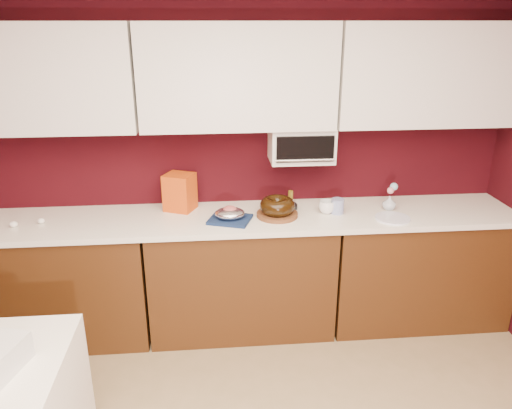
{
  "coord_description": "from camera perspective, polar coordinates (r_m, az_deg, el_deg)",
  "views": [
    {
      "loc": [
        -0.19,
        -1.34,
        2.22
      ],
      "look_at": [
        0.1,
        1.84,
        1.02
      ],
      "focal_mm": 35.0,
      "sensor_mm": 36.0,
      "label": 1
    }
  ],
  "objects": [
    {
      "name": "base_cabinet_right",
      "position": [
        4.04,
        17.7,
        -6.8
      ],
      "size": [
        1.31,
        0.58,
        0.86
      ],
      "primitive_type": "cube",
      "color": "#45250D",
      "rests_on": "floor"
    },
    {
      "name": "foil_ham_nest",
      "position": [
        3.44,
        -3.0,
        -1.02
      ],
      "size": [
        0.22,
        0.19,
        0.08
      ],
      "primitive_type": "ellipsoid",
      "rotation": [
        0.0,
        0.0,
        0.09
      ],
      "color": "white",
      "rests_on": "navy_towel"
    },
    {
      "name": "dark_pan",
      "position": [
        3.68,
        3.35,
        -0.21
      ],
      "size": [
        0.21,
        0.21,
        0.03
      ],
      "primitive_type": "cylinder",
      "rotation": [
        0.0,
        0.0,
        -0.19
      ],
      "color": "black",
      "rests_on": "countertop"
    },
    {
      "name": "countertop",
      "position": [
        3.55,
        -1.77,
        -1.61
      ],
      "size": [
        4.0,
        0.62,
        0.04
      ],
      "primitive_type": "cube",
      "color": "white",
      "rests_on": "base_cabinet_center"
    },
    {
      "name": "base_cabinet_left",
      "position": [
        3.91,
        -21.83,
        -8.3
      ],
      "size": [
        1.31,
        0.58,
        0.86
      ],
      "primitive_type": "cube",
      "color": "#45250D",
      "rests_on": "floor"
    },
    {
      "name": "flower_vase",
      "position": [
        3.76,
        15.0,
        0.28
      ],
      "size": [
        0.1,
        0.1,
        0.12
      ],
      "primitive_type": "imported",
      "rotation": [
        0.0,
        0.0,
        0.41
      ],
      "color": "#B2BDCA",
      "rests_on": "countertop"
    },
    {
      "name": "flower_blue",
      "position": [
        3.75,
        15.48,
        1.98
      ],
      "size": [
        0.06,
        0.06,
        0.06
      ],
      "primitive_type": "sphere",
      "color": "#88C1DA",
      "rests_on": "flower_vase"
    },
    {
      "name": "amber_bottle",
      "position": [
        3.74,
        3.96,
        0.78
      ],
      "size": [
        0.05,
        0.05,
        0.11
      ],
      "primitive_type": "cylinder",
      "rotation": [
        0.0,
        0.0,
        0.37
      ],
      "color": "#7C6316",
      "rests_on": "countertop"
    },
    {
      "name": "pandoro_box",
      "position": [
        3.65,
        -8.7,
        1.42
      ],
      "size": [
        0.25,
        0.24,
        0.27
      ],
      "primitive_type": "cube",
      "rotation": [
        0.0,
        0.0,
        -0.42
      ],
      "color": "#B3260B",
      "rests_on": "countertop"
    },
    {
      "name": "egg_left",
      "position": [
        3.72,
        -25.98,
        -2.04
      ],
      "size": [
        0.06,
        0.05,
        0.04
      ],
      "primitive_type": "ellipsoid",
      "rotation": [
        0.0,
        0.0,
        0.19
      ],
      "color": "white",
      "rests_on": "countertop"
    },
    {
      "name": "china_plate",
      "position": [
        3.61,
        15.34,
        -1.51
      ],
      "size": [
        0.32,
        0.32,
        0.01
      ],
      "primitive_type": "cylinder",
      "rotation": [
        0.0,
        0.0,
        0.42
      ],
      "color": "white",
      "rests_on": "countertop"
    },
    {
      "name": "roasted_ham",
      "position": [
        3.43,
        -3.01,
        -0.63
      ],
      "size": [
        0.11,
        0.1,
        0.06
      ],
      "primitive_type": "ellipsoid",
      "rotation": [
        0.0,
        0.0,
        -0.18
      ],
      "color": "#B65653",
      "rests_on": "foil_ham_nest"
    },
    {
      "name": "egg_right",
      "position": [
        3.7,
        -23.35,
        -1.73
      ],
      "size": [
        0.06,
        0.05,
        0.04
      ],
      "primitive_type": "ellipsoid",
      "rotation": [
        0.0,
        0.0,
        -0.24
      ],
      "color": "white",
      "rests_on": "countertop"
    },
    {
      "name": "cake_base",
      "position": [
        3.53,
        2.44,
        -1.15
      ],
      "size": [
        0.39,
        0.39,
        0.03
      ],
      "primitive_type": "cylinder",
      "rotation": [
        0.0,
        0.0,
        0.42
      ],
      "color": "brown",
      "rests_on": "countertop"
    },
    {
      "name": "bundt_cake",
      "position": [
        3.5,
        2.45,
        -0.14
      ],
      "size": [
        0.32,
        0.32,
        0.1
      ],
      "primitive_type": "torus",
      "rotation": [
        0.0,
        0.0,
        -0.35
      ],
      "color": "black",
      "rests_on": "cake_base"
    },
    {
      "name": "upper_cabinet_left",
      "position": [
        3.63,
        -24.22,
        13.0
      ],
      "size": [
        1.31,
        0.33,
        0.7
      ],
      "primitive_type": "cube",
      "color": "white",
      "rests_on": "wall_back"
    },
    {
      "name": "toaster_oven_door",
      "position": [
        3.45,
        5.65,
        6.33
      ],
      "size": [
        0.4,
        0.02,
        0.18
      ],
      "primitive_type": "cube",
      "color": "black",
      "rests_on": "toaster_oven"
    },
    {
      "name": "blue_jar",
      "position": [
        3.62,
        9.3,
        -0.18
      ],
      "size": [
        0.1,
        0.1,
        0.11
      ],
      "primitive_type": "cylinder",
      "rotation": [
        0.0,
        0.0,
        -0.12
      ],
      "color": "navy",
      "rests_on": "countertop"
    },
    {
      "name": "upper_cabinet_right",
      "position": [
        3.77,
        19.22,
        13.86
      ],
      "size": [
        1.31,
        0.33,
        0.7
      ],
      "primitive_type": "cube",
      "color": "white",
      "rests_on": "wall_back"
    },
    {
      "name": "wall_back",
      "position": [
        3.72,
        -2.14,
        5.47
      ],
      "size": [
        4.0,
        0.02,
        2.5
      ],
      "primitive_type": "cube",
      "color": "#33060C",
      "rests_on": "floor"
    },
    {
      "name": "toaster_oven",
      "position": [
        3.61,
        5.18,
        6.95
      ],
      "size": [
        0.45,
        0.3,
        0.25
      ],
      "primitive_type": "cube",
      "color": "white",
      "rests_on": "upper_cabinet_center"
    },
    {
      "name": "base_cabinet_center",
      "position": [
        3.74,
        -1.7,
        -8.01
      ],
      "size": [
        1.31,
        0.58,
        0.86
      ],
      "primitive_type": "cube",
      "color": "#45250D",
      "rests_on": "floor"
    },
    {
      "name": "toaster_oven_handle",
      "position": [
        3.46,
        5.66,
        5.06
      ],
      "size": [
        0.42,
        0.02,
        0.02
      ],
      "primitive_type": "cylinder",
      "rotation": [
        0.0,
        1.57,
        0.0
      ],
      "color": "silver",
      "rests_on": "toaster_oven"
    },
    {
      "name": "upper_cabinet_center",
      "position": [
        3.45,
        -2.11,
        14.42
      ],
      "size": [
        1.31,
        0.33,
        0.7
      ],
      "primitive_type": "cube",
      "color": "white",
      "rests_on": "wall_back"
    },
    {
      "name": "flower_pink",
      "position": [
        3.73,
        15.12,
        1.55
      ],
      "size": [
        0.05,
        0.05,
        0.05
      ],
      "primitive_type": "sphere",
      "color": "pink",
      "rests_on": "flower_vase"
    },
    {
      "name": "coffee_mug",
      "position": [
        3.61,
        8.09,
        -0.15
      ],
      "size": [
        0.12,
        0.12,
        0.11
      ],
      "primitive_type": "imported",
      "rotation": [
        0.0,
        0.0,
        0.21
      ],
      "color": "white",
      "rests_on": "countertop"
    },
    {
      "name": "navy_towel",
      "position": [
        3.45,
        -2.99,
        -1.71
      ],
      "size": [
        0.33,
        0.31,
        0.02
      ],
      "primitive_type": "cube",
      "rotation": [
        0.0,
        0.0,
        -0.33
      ],
      "color": "#13244A",
      "rests_on": "countertop"
    }
  ]
}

